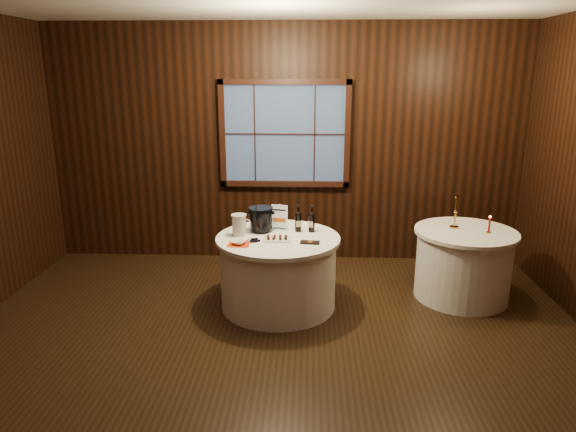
{
  "coord_description": "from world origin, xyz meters",
  "views": [
    {
      "loc": [
        0.31,
        -4.0,
        2.42
      ],
      "look_at": [
        0.11,
        0.9,
        1.02
      ],
      "focal_mm": 32.0,
      "sensor_mm": 36.0,
      "label": 1
    }
  ],
  "objects_px": {
    "side_table": "(463,264)",
    "glass_pitcher": "(239,225)",
    "sign_stand": "(280,221)",
    "red_candle": "(489,226)",
    "chocolate_box": "(310,242)",
    "grape_bunch": "(255,240)",
    "port_bottle_left": "(298,220)",
    "cracker_bowl": "(239,242)",
    "brass_candlestick": "(455,216)",
    "port_bottle_right": "(312,221)",
    "ice_bucket": "(261,219)",
    "main_table": "(278,271)",
    "chocolate_plate": "(277,239)"
  },
  "relations": [
    {
      "from": "cracker_bowl",
      "to": "brass_candlestick",
      "type": "distance_m",
      "value": 2.36
    },
    {
      "from": "glass_pitcher",
      "to": "cracker_bowl",
      "type": "xyz_separation_m",
      "value": [
        0.03,
        -0.29,
        -0.09
      ]
    },
    {
      "from": "side_table",
      "to": "glass_pitcher",
      "type": "distance_m",
      "value": 2.47
    },
    {
      "from": "port_bottle_left",
      "to": "glass_pitcher",
      "type": "xyz_separation_m",
      "value": [
        -0.6,
        -0.16,
        -0.01
      ]
    },
    {
      "from": "port_bottle_left",
      "to": "ice_bucket",
      "type": "xyz_separation_m",
      "value": [
        -0.39,
        -0.02,
        0.01
      ]
    },
    {
      "from": "brass_candlestick",
      "to": "grape_bunch",
      "type": "bearing_deg",
      "value": -165.0
    },
    {
      "from": "glass_pitcher",
      "to": "red_candle",
      "type": "xyz_separation_m",
      "value": [
        2.61,
        0.19,
        -0.04
      ]
    },
    {
      "from": "chocolate_box",
      "to": "grape_bunch",
      "type": "relative_size",
      "value": 1.14
    },
    {
      "from": "glass_pitcher",
      "to": "grape_bunch",
      "type": "bearing_deg",
      "value": -70.28
    },
    {
      "from": "ice_bucket",
      "to": "brass_candlestick",
      "type": "bearing_deg",
      "value": 5.69
    },
    {
      "from": "chocolate_box",
      "to": "sign_stand",
      "type": "bearing_deg",
      "value": 131.3
    },
    {
      "from": "grape_bunch",
      "to": "brass_candlestick",
      "type": "xyz_separation_m",
      "value": [
        2.12,
        0.57,
        0.11
      ]
    },
    {
      "from": "red_candle",
      "to": "grape_bunch",
      "type": "bearing_deg",
      "value": -170.71
    },
    {
      "from": "cracker_bowl",
      "to": "brass_candlestick",
      "type": "relative_size",
      "value": 0.4
    },
    {
      "from": "glass_pitcher",
      "to": "red_candle",
      "type": "height_order",
      "value": "glass_pitcher"
    },
    {
      "from": "side_table",
      "to": "brass_candlestick",
      "type": "distance_m",
      "value": 0.53
    },
    {
      "from": "chocolate_box",
      "to": "ice_bucket",
      "type": "bearing_deg",
      "value": 149.68
    },
    {
      "from": "ice_bucket",
      "to": "red_candle",
      "type": "bearing_deg",
      "value": 0.9
    },
    {
      "from": "port_bottle_left",
      "to": "red_candle",
      "type": "distance_m",
      "value": 2.01
    },
    {
      "from": "port_bottle_left",
      "to": "chocolate_plate",
      "type": "height_order",
      "value": "port_bottle_left"
    },
    {
      "from": "sign_stand",
      "to": "chocolate_plate",
      "type": "height_order",
      "value": "sign_stand"
    },
    {
      "from": "port_bottle_right",
      "to": "grape_bunch",
      "type": "height_order",
      "value": "port_bottle_right"
    },
    {
      "from": "ice_bucket",
      "to": "chocolate_plate",
      "type": "bearing_deg",
      "value": -57.07
    },
    {
      "from": "port_bottle_left",
      "to": "chocolate_box",
      "type": "xyz_separation_m",
      "value": [
        0.13,
        -0.39,
        -0.12
      ]
    },
    {
      "from": "brass_candlestick",
      "to": "chocolate_box",
      "type": "bearing_deg",
      "value": -159.78
    },
    {
      "from": "port_bottle_left",
      "to": "cracker_bowl",
      "type": "xyz_separation_m",
      "value": [
        -0.57,
        -0.45,
        -0.1
      ]
    },
    {
      "from": "grape_bunch",
      "to": "glass_pitcher",
      "type": "relative_size",
      "value": 0.75
    },
    {
      "from": "main_table",
      "to": "cracker_bowl",
      "type": "xyz_separation_m",
      "value": [
        -0.37,
        -0.25,
        0.4
      ]
    },
    {
      "from": "ice_bucket",
      "to": "grape_bunch",
      "type": "distance_m",
      "value": 0.38
    },
    {
      "from": "port_bottle_left",
      "to": "cracker_bowl",
      "type": "height_order",
      "value": "port_bottle_left"
    },
    {
      "from": "sign_stand",
      "to": "port_bottle_right",
      "type": "bearing_deg",
      "value": 1.69
    },
    {
      "from": "grape_bunch",
      "to": "cracker_bowl",
      "type": "bearing_deg",
      "value": -153.66
    },
    {
      "from": "brass_candlestick",
      "to": "red_candle",
      "type": "xyz_separation_m",
      "value": [
        0.31,
        -0.17,
        -0.05
      ]
    },
    {
      "from": "port_bottle_left",
      "to": "grape_bunch",
      "type": "xyz_separation_m",
      "value": [
        -0.42,
        -0.38,
        -0.1
      ]
    },
    {
      "from": "side_table",
      "to": "sign_stand",
      "type": "relative_size",
      "value": 3.81
    },
    {
      "from": "brass_candlestick",
      "to": "ice_bucket",
      "type": "bearing_deg",
      "value": -174.31
    },
    {
      "from": "main_table",
      "to": "cracker_bowl",
      "type": "bearing_deg",
      "value": -145.84
    },
    {
      "from": "sign_stand",
      "to": "brass_candlestick",
      "type": "distance_m",
      "value": 1.89
    },
    {
      "from": "main_table",
      "to": "port_bottle_left",
      "type": "height_order",
      "value": "port_bottle_left"
    },
    {
      "from": "brass_candlestick",
      "to": "port_bottle_right",
      "type": "bearing_deg",
      "value": -172.62
    },
    {
      "from": "port_bottle_right",
      "to": "red_candle",
      "type": "height_order",
      "value": "port_bottle_right"
    },
    {
      "from": "cracker_bowl",
      "to": "brass_candlestick",
      "type": "height_order",
      "value": "brass_candlestick"
    },
    {
      "from": "port_bottle_right",
      "to": "brass_candlestick",
      "type": "relative_size",
      "value": 0.78
    },
    {
      "from": "side_table",
      "to": "port_bottle_right",
      "type": "bearing_deg",
      "value": -176.15
    },
    {
      "from": "chocolate_plate",
      "to": "main_table",
      "type": "bearing_deg",
      "value": 88.27
    },
    {
      "from": "side_table",
      "to": "sign_stand",
      "type": "bearing_deg",
      "value": -178.76
    },
    {
      "from": "chocolate_plate",
      "to": "cracker_bowl",
      "type": "height_order",
      "value": "chocolate_plate"
    },
    {
      "from": "sign_stand",
      "to": "red_candle",
      "type": "relative_size",
      "value": 1.49
    },
    {
      "from": "red_candle",
      "to": "chocolate_box",
      "type": "bearing_deg",
      "value": -167.78
    },
    {
      "from": "sign_stand",
      "to": "ice_bucket",
      "type": "height_order",
      "value": "sign_stand"
    }
  ]
}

